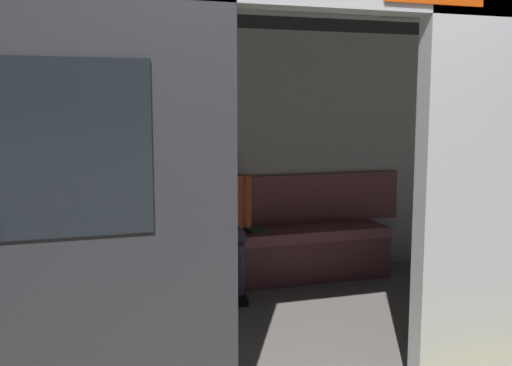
% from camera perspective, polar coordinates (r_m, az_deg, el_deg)
% --- Properties ---
extents(train_car, '(6.40, 2.55, 2.32)m').
position_cam_1_polar(train_car, '(4.01, -0.49, 7.07)').
color(train_car, '#ADAFB5').
rests_on(train_car, ground_plane).
extents(bench_seat, '(2.94, 0.44, 0.46)m').
position_cam_1_polar(bench_seat, '(5.07, -2.79, -6.12)').
color(bench_seat, '#935156').
rests_on(bench_seat, ground_plane).
extents(person_seated, '(0.55, 0.70, 1.19)m').
position_cam_1_polar(person_seated, '(4.93, -3.45, -2.62)').
color(person_seated, '#CC5933').
rests_on(person_seated, ground_plane).
extents(handbag, '(0.26, 0.15, 0.17)m').
position_cam_1_polar(handbag, '(4.96, -8.17, -4.19)').
color(handbag, maroon).
rests_on(handbag, bench_seat).
extents(book, '(0.22, 0.26, 0.03)m').
position_cam_1_polar(book, '(5.19, -0.36, -4.41)').
color(book, '#33723F').
rests_on(book, bench_seat).
extents(grab_pole_door, '(0.04, 0.04, 2.18)m').
position_cam_1_polar(grab_pole_door, '(3.26, -3.07, -0.58)').
color(grab_pole_door, silver).
rests_on(grab_pole_door, ground_plane).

